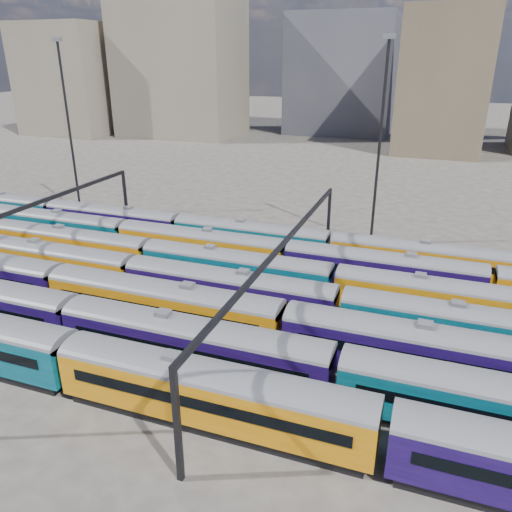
% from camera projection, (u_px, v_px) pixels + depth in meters
% --- Properties ---
extents(ground, '(500.00, 500.00, 0.00)m').
position_uv_depth(ground, '(186.00, 305.00, 50.23)').
color(ground, '#3E3834').
rests_on(ground, ground).
extents(rake_0, '(135.01, 3.29, 5.56)m').
position_uv_depth(rake_0, '(385.00, 429.00, 29.42)').
color(rake_0, black).
rests_on(rake_0, ground).
extents(rake_1, '(134.50, 3.28, 5.53)m').
position_uv_depth(rake_1, '(73.00, 316.00, 42.12)').
color(rake_1, black).
rests_on(rake_1, ground).
extents(rake_2, '(113.33, 3.32, 5.60)m').
position_uv_depth(rake_2, '(162.00, 301.00, 44.65)').
color(rake_2, black).
rests_on(rake_2, ground).
extents(rake_3, '(128.23, 3.13, 5.27)m').
position_uv_depth(rake_3, '(132.00, 271.00, 51.10)').
color(rake_3, black).
rests_on(rake_3, ground).
extents(rake_4, '(125.88, 3.07, 5.17)m').
position_uv_depth(rake_4, '(148.00, 253.00, 55.83)').
color(rake_4, black).
rests_on(rake_4, ground).
extents(rake_5, '(125.85, 3.07, 5.17)m').
position_uv_depth(rake_5, '(124.00, 233.00, 62.23)').
color(rake_5, black).
rests_on(rake_5, ground).
extents(rake_6, '(120.67, 2.94, 4.95)m').
position_uv_depth(rake_6, '(330.00, 244.00, 58.71)').
color(rake_6, black).
rests_on(rake_6, ground).
extents(gantry_1, '(0.35, 40.35, 8.03)m').
position_uv_depth(gantry_1, '(18.00, 219.00, 53.99)').
color(gantry_1, black).
rests_on(gantry_1, ground).
extents(gantry_2, '(0.35, 40.35, 8.03)m').
position_uv_depth(gantry_2, '(282.00, 255.00, 44.51)').
color(gantry_2, black).
rests_on(gantry_2, ground).
extents(mast_1, '(1.40, 0.50, 25.60)m').
position_uv_depth(mast_1, '(68.00, 123.00, 73.59)').
color(mast_1, black).
rests_on(mast_1, ground).
extents(mast_3, '(1.40, 0.50, 25.60)m').
position_uv_depth(mast_3, '(380.00, 137.00, 61.12)').
color(mast_3, black).
rests_on(mast_3, ground).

